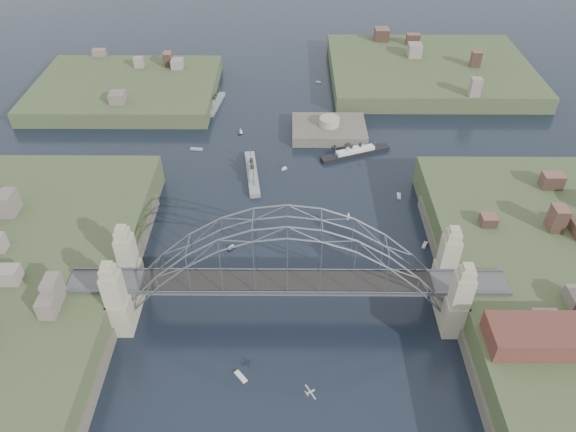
% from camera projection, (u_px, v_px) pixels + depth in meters
% --- Properties ---
extents(ground, '(500.00, 500.00, 0.00)m').
position_uv_depth(ground, '(287.00, 311.00, 107.86)').
color(ground, black).
rests_on(ground, ground).
extents(bridge, '(84.00, 13.80, 24.60)m').
position_uv_depth(bridge, '(287.00, 267.00, 100.11)').
color(bridge, '#48474A').
rests_on(bridge, ground).
extents(shore_west, '(50.50, 90.00, 12.00)m').
position_uv_depth(shore_west, '(0.00, 303.00, 106.89)').
color(shore_west, '#394727').
rests_on(shore_west, ground).
extents(shore_east, '(50.50, 90.00, 12.00)m').
position_uv_depth(shore_east, '(576.00, 306.00, 106.35)').
color(shore_east, '#394727').
rests_on(shore_east, ground).
extents(headland_nw, '(60.00, 45.00, 9.00)m').
position_uv_depth(headland_nw, '(127.00, 94.00, 181.68)').
color(headland_nw, '#394727').
rests_on(headland_nw, ground).
extents(headland_ne, '(70.00, 55.00, 9.50)m').
position_uv_depth(headland_ne, '(429.00, 76.00, 192.70)').
color(headland_ne, '#394727').
rests_on(headland_ne, ground).
extents(fort_island, '(22.00, 16.00, 9.40)m').
position_uv_depth(fort_island, '(329.00, 135.00, 162.45)').
color(fort_island, '#4D483E').
rests_on(fort_island, ground).
extents(wharf_shed, '(20.00, 8.00, 4.00)m').
position_uv_depth(wharf_shed, '(547.00, 336.00, 90.48)').
color(wharf_shed, '#592D26').
rests_on(wharf_shed, shore_east).
extents(naval_cruiser_near, '(5.40, 20.56, 6.11)m').
position_uv_depth(naval_cruiser_near, '(252.00, 173.00, 144.38)').
color(naval_cruiser_near, gray).
rests_on(naval_cruiser_near, ground).
extents(naval_cruiser_far, '(4.53, 15.79, 5.28)m').
position_uv_depth(naval_cruiser_far, '(216.00, 103.00, 175.86)').
color(naval_cruiser_far, gray).
rests_on(naval_cruiser_far, ground).
extents(ocean_liner, '(20.35, 10.19, 5.09)m').
position_uv_depth(ocean_liner, '(355.00, 153.00, 152.48)').
color(ocean_liner, black).
rests_on(ocean_liner, ground).
extents(aeroplane, '(1.82, 2.71, 0.44)m').
position_uv_depth(aeroplane, '(310.00, 392.00, 84.54)').
color(aeroplane, '#A4A7AC').
extents(small_boat_a, '(1.99, 2.18, 1.43)m').
position_uv_depth(small_boat_a, '(231.00, 248.00, 122.03)').
color(small_boat_a, silver).
rests_on(small_boat_a, ground).
extents(small_boat_b, '(1.24, 1.61, 2.38)m').
position_uv_depth(small_boat_b, '(348.00, 215.00, 130.03)').
color(small_boat_b, silver).
rests_on(small_boat_b, ground).
extents(small_boat_c, '(2.54, 2.76, 0.45)m').
position_uv_depth(small_boat_c, '(241.00, 377.00, 95.71)').
color(small_boat_c, silver).
rests_on(small_boat_c, ground).
extents(small_boat_d, '(1.08, 2.59, 1.43)m').
position_uv_depth(small_boat_d, '(399.00, 196.00, 137.52)').
color(small_boat_d, silver).
rests_on(small_boat_d, ground).
extents(small_boat_e, '(3.79, 1.72, 0.45)m').
position_uv_depth(small_boat_e, '(197.00, 149.00, 155.16)').
color(small_boat_e, silver).
rests_on(small_boat_e, ground).
extents(small_boat_f, '(1.63, 1.51, 1.43)m').
position_uv_depth(small_boat_f, '(284.00, 169.00, 147.13)').
color(small_boat_f, silver).
rests_on(small_boat_f, ground).
extents(small_boat_h, '(1.55, 1.82, 2.38)m').
position_uv_depth(small_boat_h, '(241.00, 131.00, 161.59)').
color(small_boat_h, silver).
rests_on(small_boat_h, ground).
extents(small_boat_i, '(1.71, 2.28, 1.43)m').
position_uv_depth(small_boat_i, '(425.00, 245.00, 122.92)').
color(small_boat_i, silver).
rests_on(small_boat_i, ground).
extents(small_boat_k, '(1.82, 1.02, 0.45)m').
position_uv_depth(small_boat_k, '(318.00, 82.00, 189.98)').
color(small_boat_k, silver).
rests_on(small_boat_k, ground).
extents(small_boat_l, '(2.75, 1.57, 2.38)m').
position_uv_depth(small_boat_l, '(113.00, 201.00, 134.68)').
color(small_boat_l, silver).
rests_on(small_boat_l, ground).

